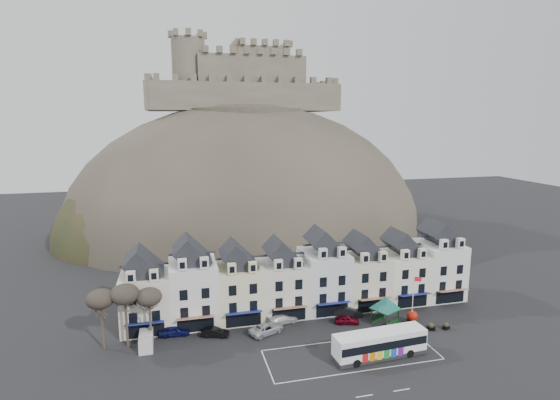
# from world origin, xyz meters

# --- Properties ---
(ground) EXTENTS (300.00, 300.00, 0.00)m
(ground) POSITION_xyz_m (0.00, 0.00, 0.00)
(ground) COLOR black
(ground) RESTS_ON ground
(coach_bay_markings) EXTENTS (22.00, 7.50, 0.01)m
(coach_bay_markings) POSITION_xyz_m (2.00, 1.25, 0.00)
(coach_bay_markings) COLOR silver
(coach_bay_markings) RESTS_ON ground
(townhouse_terrace) EXTENTS (54.40, 9.35, 11.80)m
(townhouse_terrace) POSITION_xyz_m (0.15, 15.97, 5.30)
(townhouse_terrace) COLOR silver
(townhouse_terrace) RESTS_ON ground
(castle_hill) EXTENTS (100.00, 76.00, 68.00)m
(castle_hill) POSITION_xyz_m (1.25, 68.95, 0.11)
(castle_hill) COLOR #3D372F
(castle_hill) RESTS_ON ground
(castle) EXTENTS (50.20, 22.20, 22.00)m
(castle) POSITION_xyz_m (0.51, 75.93, 40.19)
(castle) COLOR brown
(castle) RESTS_ON ground
(tree_left_far) EXTENTS (3.61, 3.61, 8.24)m
(tree_left_far) POSITION_xyz_m (-29.00, 10.50, 6.90)
(tree_left_far) COLOR #3B2E25
(tree_left_far) RESTS_ON ground
(tree_left_mid) EXTENTS (3.78, 3.78, 8.64)m
(tree_left_mid) POSITION_xyz_m (-26.00, 10.50, 7.24)
(tree_left_mid) COLOR #3B2E25
(tree_left_mid) RESTS_ON ground
(tree_left_near) EXTENTS (3.43, 3.43, 7.84)m
(tree_left_near) POSITION_xyz_m (-23.00, 10.50, 6.55)
(tree_left_near) COLOR #3B2E25
(tree_left_near) RESTS_ON ground
(bus) EXTENTS (12.29, 3.60, 3.43)m
(bus) POSITION_xyz_m (5.26, -0.01, 1.89)
(bus) COLOR #262628
(bus) RESTS_ON ground
(bus_shelter) EXTENTS (6.14, 6.14, 4.29)m
(bus_shelter) POSITION_xyz_m (10.13, 7.95, 3.33)
(bus_shelter) COLOR #113316
(bus_shelter) RESTS_ON ground
(red_buoy) EXTENTS (1.74, 1.74, 2.00)m
(red_buoy) POSITION_xyz_m (14.18, 7.22, 1.02)
(red_buoy) COLOR black
(red_buoy) RESTS_ON ground
(flagpole) EXTENTS (1.01, 0.49, 7.58)m
(flagpole) POSITION_xyz_m (14.08, 7.03, 4.33)
(flagpole) COLOR silver
(flagpole) RESTS_ON ground
(white_van) EXTENTS (1.82, 4.08, 1.85)m
(white_van) POSITION_xyz_m (-23.60, 9.50, 0.93)
(white_van) COLOR silver
(white_van) RESTS_ON ground
(planter_west) EXTENTS (1.22, 0.89, 1.10)m
(planter_west) POSITION_xyz_m (15.72, 4.73, 0.53)
(planter_west) COLOR black
(planter_west) RESTS_ON ground
(planter_east) EXTENTS (1.11, 0.77, 1.00)m
(planter_east) POSITION_xyz_m (18.00, 4.45, 0.48)
(planter_east) COLOR black
(planter_east) RESTS_ON ground
(car_navy) EXTENTS (4.45, 2.01, 1.48)m
(car_navy) POSITION_xyz_m (-20.00, 12.00, 0.74)
(car_navy) COLOR #0E1048
(car_navy) RESTS_ON ground
(car_black) EXTENTS (4.03, 2.38, 1.25)m
(car_black) POSITION_xyz_m (-14.48, 10.28, 0.63)
(car_black) COLOR black
(car_black) RESTS_ON ground
(car_silver) EXTENTS (5.59, 4.29, 1.43)m
(car_silver) POSITION_xyz_m (-7.36, 9.50, 0.71)
(car_silver) COLOR #B9BCC1
(car_silver) RESTS_ON ground
(car_white) EXTENTS (5.09, 2.99, 1.38)m
(car_white) POSITION_xyz_m (-4.40, 12.00, 0.69)
(car_white) COLOR silver
(car_white) RESTS_ON ground
(car_maroon) EXTENTS (3.82, 2.28, 1.22)m
(car_maroon) POSITION_xyz_m (4.80, 9.50, 0.61)
(car_maroon) COLOR #5C0514
(car_maroon) RESTS_ON ground
(car_charcoal) EXTENTS (4.68, 2.77, 1.46)m
(car_charcoal) POSITION_xyz_m (6.00, 12.00, 0.73)
(car_charcoal) COLOR black
(car_charcoal) RESTS_ON ground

